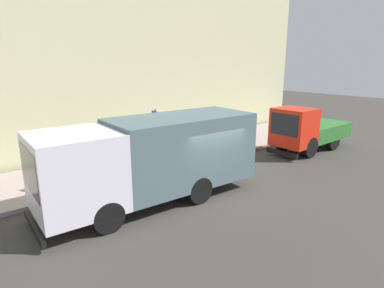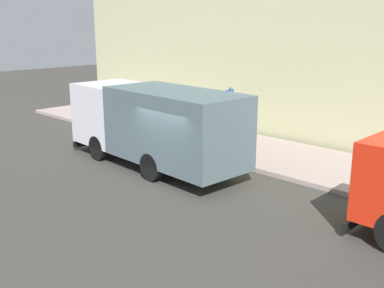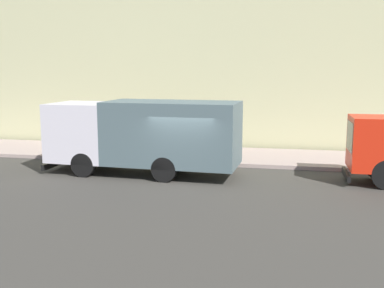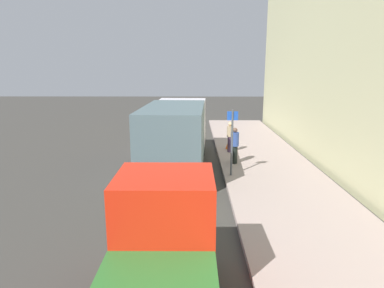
% 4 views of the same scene
% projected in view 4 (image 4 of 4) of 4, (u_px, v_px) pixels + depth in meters
% --- Properties ---
extents(ground, '(80.00, 80.00, 0.00)m').
position_uv_depth(ground, '(152.00, 180.00, 14.06)').
color(ground, '#3B3934').
extents(sidewalk, '(4.26, 30.00, 0.16)m').
position_uv_depth(sidewalk, '(276.00, 178.00, 14.01)').
color(sidewalk, '#A6938C').
rests_on(sidewalk, ground).
extents(building_facade, '(0.50, 30.00, 10.74)m').
position_uv_depth(building_facade, '(354.00, 45.00, 12.81)').
color(building_facade, beige).
rests_on(building_facade, ground).
extents(large_utility_truck, '(2.85, 7.98, 2.98)m').
position_uv_depth(large_utility_truck, '(177.00, 132.00, 15.50)').
color(large_utility_truck, silver).
rests_on(large_utility_truck, ground).
extents(small_flatbed_truck, '(1.94, 5.61, 2.52)m').
position_uv_depth(small_flatbed_truck, '(159.00, 275.00, 5.68)').
color(small_flatbed_truck, red).
rests_on(small_flatbed_truck, ground).
extents(pedestrian_walking, '(0.38, 0.38, 1.69)m').
position_uv_depth(pedestrian_walking, '(235.00, 145.00, 15.73)').
color(pedestrian_walking, black).
rests_on(pedestrian_walking, sidewalk).
extents(pedestrian_standing, '(0.47, 0.47, 1.60)m').
position_uv_depth(pedestrian_standing, '(230.00, 136.00, 17.88)').
color(pedestrian_standing, '#4C3657').
rests_on(pedestrian_standing, sidewalk).
extents(traffic_cone_orange, '(0.39, 0.39, 0.55)m').
position_uv_depth(traffic_cone_orange, '(229.00, 144.00, 18.68)').
color(traffic_cone_orange, orange).
rests_on(traffic_cone_orange, sidewalk).
extents(street_sign_post, '(0.44, 0.08, 2.74)m').
position_uv_depth(street_sign_post, '(232.00, 137.00, 13.83)').
color(street_sign_post, '#4C5156').
rests_on(street_sign_post, sidewalk).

